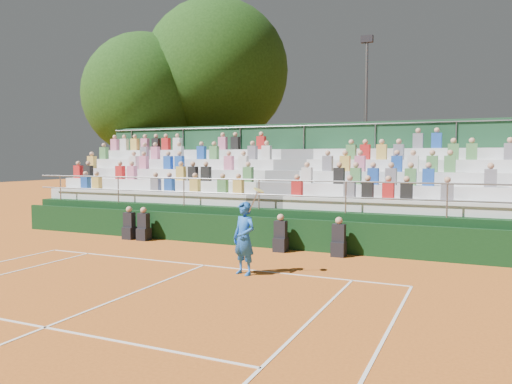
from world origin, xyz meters
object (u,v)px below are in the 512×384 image
at_px(tree_west, 145,95).
at_px(floodlight_mast, 366,113).
at_px(tree_east, 216,72).
at_px(tennis_player, 244,238).

relative_size(tree_west, floodlight_mast, 1.08).
height_order(tree_east, floodlight_mast, tree_east).
height_order(tennis_player, tree_west, tree_west).
relative_size(tennis_player, tree_west, 0.23).
distance_m(tree_west, tree_east, 4.23).
bearing_deg(tree_west, tennis_player, -44.98).
height_order(tennis_player, tree_east, tree_east).
bearing_deg(tree_east, floodlight_mast, 2.25).
relative_size(tennis_player, tree_east, 0.19).
height_order(tennis_player, floodlight_mast, floodlight_mast).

